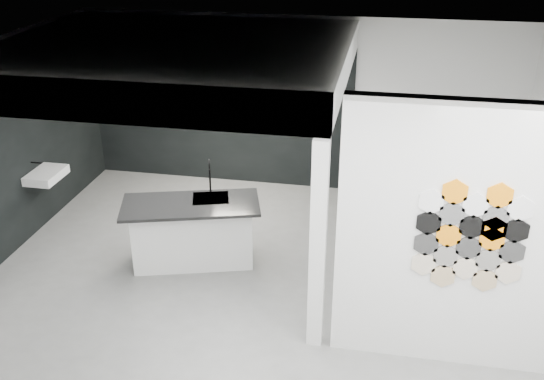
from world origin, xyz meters
The scene contains 17 objects.
floor centered at (0.00, 0.00, -0.01)m, with size 7.00×6.00×0.01m, color slate.
partition_panel centered at (2.23, -1.00, 1.40)m, with size 2.45×0.15×2.80m, color silver.
bay_clad_back centered at (-1.30, 2.97, 1.18)m, with size 4.40×0.04×2.35m, color black.
bay_clad_left centered at (-3.47, 1.00, 1.18)m, with size 0.04×4.00×2.35m, color black.
bulkhead centered at (-1.30, 1.00, 2.55)m, with size 4.40×4.00×0.40m, color silver.
corner_column centered at (0.82, -1.00, 1.18)m, with size 0.16×0.16×2.35m, color silver.
fascia_beam centered at (-1.30, -0.92, 2.55)m, with size 4.40×0.16×0.40m, color silver.
wall_basin centered at (-3.24, 0.80, 0.85)m, with size 0.40×0.60×0.12m, color silver.
display_shelf centered at (-1.20, 2.87, 1.30)m, with size 3.00×0.15×0.04m, color black.
kitchen_island centered at (-0.95, 0.29, 0.47)m, with size 1.87×1.21×1.39m.
stockpot centered at (-2.22, 2.87, 1.40)m, with size 0.19×0.19×0.15m, color black.
kettle centered at (-0.19, 2.87, 1.40)m, with size 0.20×0.20×0.17m, color black.
glass_bowl centered at (0.15, 2.87, 1.38)m, with size 0.15×0.15×0.11m, color gray.
glass_vase centered at (0.15, 2.87, 1.40)m, with size 0.11×0.11×0.16m, color gray.
bottle_dark centered at (-1.58, 2.87, 1.39)m, with size 0.05×0.05×0.14m, color black.
utensil_cup centered at (-2.03, 2.87, 1.38)m, with size 0.09×0.09×0.11m, color black.
hex_tile_cluster centered at (2.26, -1.09, 1.50)m, with size 1.04×0.02×1.16m.
Camera 1 is at (1.36, -6.26, 4.32)m, focal length 40.00 mm.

